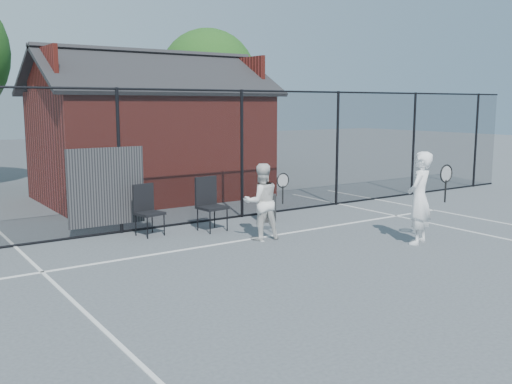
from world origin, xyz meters
TOP-DOWN VIEW (x-y plane):
  - ground at (0.00, 0.00)m, footprint 80.00×80.00m
  - court_lines at (0.00, -1.32)m, footprint 11.02×18.00m
  - fence at (-0.30, 5.00)m, footprint 22.04×3.00m
  - clubhouse at (0.50, 9.00)m, footprint 6.50×4.36m
  - tree_right at (5.50, 14.50)m, footprint 3.97×3.97m
  - player_front at (2.37, 0.89)m, footprint 0.85×0.69m
  - player_back at (0.10, 2.90)m, footprint 0.88×0.73m
  - chair_left at (-1.61, 4.43)m, footprint 0.59×0.60m
  - chair_right at (-0.33, 4.10)m, footprint 0.59×0.61m
  - waste_bin at (1.21, 4.28)m, footprint 0.45×0.45m

SIDE VIEW (x-z plane):
  - ground at x=0.00m, z-range 0.00..0.00m
  - court_lines at x=0.00m, z-range 0.00..0.01m
  - waste_bin at x=1.21m, z-range 0.00..0.62m
  - chair_left at x=-1.61m, z-range 0.00..1.03m
  - chair_right at x=-0.33m, z-range 0.00..1.12m
  - player_back at x=0.10m, z-range 0.00..1.52m
  - player_front at x=2.37m, z-range 0.00..1.79m
  - fence at x=-0.30m, z-range -0.05..2.95m
  - clubhouse at x=0.50m, z-range -0.49..3.70m
  - tree_right at x=5.50m, z-range 0.86..6.56m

